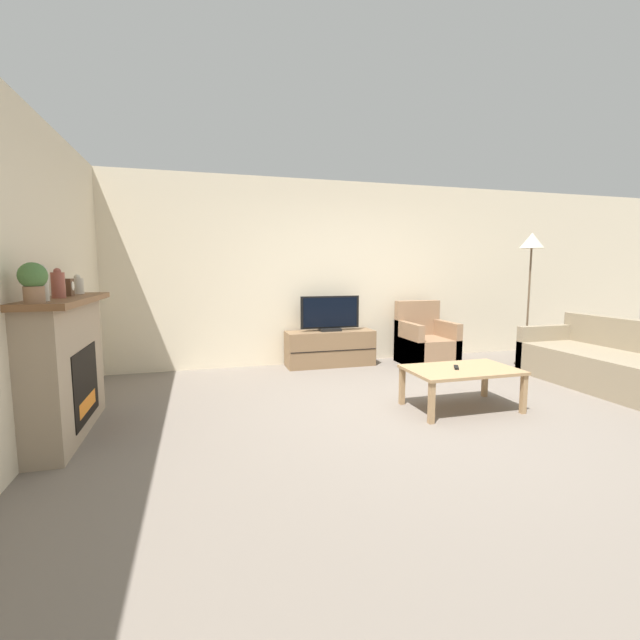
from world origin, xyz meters
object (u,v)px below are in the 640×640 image
(mantel_vase_centre_left, at_px, (58,284))
(couch, at_px, (625,368))
(mantel_vase_left, at_px, (43,284))
(mantel_vase_right, at_px, (78,285))
(coffee_table, at_px, (461,373))
(mantel_clock, at_px, (68,287))
(potted_plant, at_px, (33,280))
(tv, at_px, (330,315))
(floor_lamp, at_px, (531,250))
(fireplace, at_px, (66,366))
(armchair, at_px, (425,344))
(remote, at_px, (456,367))
(tv_stand, at_px, (330,348))

(mantel_vase_centre_left, xyz_separation_m, couch, (5.80, -0.18, -1.02))
(mantel_vase_left, distance_m, couch, 5.89)
(mantel_vase_right, bearing_deg, coffee_table, -12.33)
(mantel_clock, distance_m, potted_plant, 0.81)
(mantel_vase_centre_left, relative_size, mantel_vase_right, 1.32)
(potted_plant, distance_m, tv, 3.91)
(mantel_vase_centre_left, bearing_deg, mantel_clock, 89.84)
(mantel_clock, xyz_separation_m, floor_lamp, (5.72, 1.02, 0.43))
(mantel_clock, bearing_deg, mantel_vase_right, 90.14)
(fireplace, relative_size, armchair, 1.64)
(tv, xyz_separation_m, remote, (0.64, -2.21, -0.32))
(mantel_vase_centre_left, distance_m, remote, 3.66)
(mantel_vase_centre_left, xyz_separation_m, potted_plant, (-0.00, -0.53, 0.04))
(potted_plant, bearing_deg, fireplace, 91.49)
(mantel_vase_left, distance_m, remote, 3.66)
(mantel_vase_centre_left, xyz_separation_m, coffee_table, (3.60, -0.22, -0.92))
(potted_plant, bearing_deg, couch, 3.52)
(fireplace, xyz_separation_m, mantel_vase_centre_left, (0.02, -0.11, 0.69))
(tv_stand, height_order, armchair, armchair)
(fireplace, bearing_deg, tv, 33.01)
(mantel_vase_left, xyz_separation_m, floor_lamp, (5.72, 1.63, 0.38))
(mantel_vase_right, xyz_separation_m, floor_lamp, (5.72, 0.72, 0.42))
(fireplace, distance_m, mantel_vase_right, 0.80)
(fireplace, bearing_deg, mantel_vase_centre_left, -81.64)
(couch, bearing_deg, remote, -179.41)
(armchair, xyz_separation_m, remote, (-0.76, -1.94, 0.13))
(armchair, xyz_separation_m, coffee_table, (-0.70, -1.95, 0.07))
(potted_plant, xyz_separation_m, armchair, (4.31, 2.27, -1.04))
(fireplace, relative_size, couch, 0.66)
(mantel_vase_left, relative_size, armchair, 0.29)
(mantel_vase_left, height_order, remote, mantel_vase_left)
(mantel_vase_left, bearing_deg, armchair, 25.81)
(mantel_vase_centre_left, height_order, mantel_clock, mantel_vase_centre_left)
(mantel_vase_centre_left, bearing_deg, tv, 34.72)
(mantel_vase_left, xyz_separation_m, armchair, (4.31, 2.08, -1.01))
(fireplace, height_order, remote, fireplace)
(mantel_vase_centre_left, bearing_deg, potted_plant, -90.00)
(mantel_vase_centre_left, height_order, armchair, mantel_vase_centre_left)
(remote, bearing_deg, mantel_vase_centre_left, -153.38)
(remote, bearing_deg, armchair, 98.58)
(mantel_clock, bearing_deg, couch, -4.39)
(armchair, height_order, floor_lamp, floor_lamp)
(potted_plant, bearing_deg, tv_stand, 41.26)
(armchair, distance_m, coffee_table, 2.08)
(mantel_vase_right, relative_size, coffee_table, 0.17)
(mantel_vase_right, height_order, mantel_clock, mantel_vase_right)
(mantel_vase_right, distance_m, mantel_clock, 0.31)
(fireplace, bearing_deg, mantel_vase_left, -87.90)
(mantel_vase_left, xyz_separation_m, tv, (2.91, 2.36, -0.56))
(tv, height_order, floor_lamp, floor_lamp)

